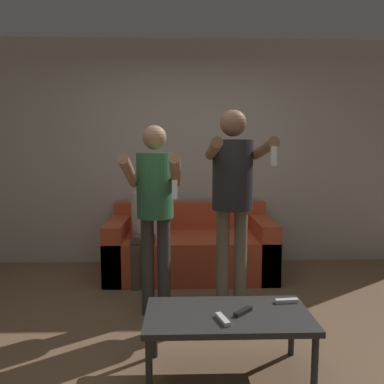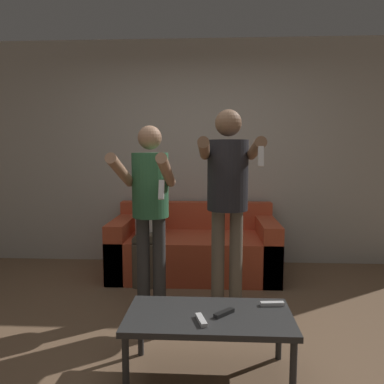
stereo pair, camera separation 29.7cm
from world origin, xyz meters
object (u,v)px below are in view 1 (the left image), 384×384
Objects in this scene: person_standing_left at (155,200)px; coffee_table at (228,319)px; remote_near at (223,319)px; remote_mid at (243,312)px; couch at (191,249)px; person_seated at (144,222)px; remote_far at (287,301)px; person_standing_right at (233,187)px.

coffee_table is (0.50, -0.87, -0.62)m from person_standing_left.
remote_near is at bearing -65.10° from person_standing_left.
remote_mid is (0.09, -0.01, 0.05)m from coffee_table.
remote_near is at bearing -111.95° from coffee_table.
person_standing_left is 12.10× the size of remote_mid.
couch reaches higher than coffee_table.
person_seated is (-0.17, 0.85, -0.35)m from person_standing_left.
person_seated is (-0.49, -0.22, 0.36)m from couch.
coffee_table is 0.43m from remote_far.
remote_near is at bearing -86.26° from couch.
couch is 2.05m from remote_near.
remote_mid reaches higher than coffee_table.
person_seated reaches higher than remote_near.
remote_far is (0.58, -1.79, 0.14)m from couch.
person_standing_right is 1.70× the size of coffee_table.
remote_near is 0.51m from remote_far.
remote_mid is at bearing 36.46° from remote_near.
person_standing_right is 11.14× the size of remote_near.
couch is 1.55× the size of person_seated.
person_standing_right is at bearing -73.18° from couch.
coffee_table is 7.68× the size of remote_mid.
person_standing_right is 1.21m from remote_near.
person_standing_right is at bearing 86.61° from remote_mid.
remote_far reaches higher than coffee_table.
person_standing_right is at bearing 0.39° from person_standing_left.
person_seated is (-0.81, 0.84, -0.45)m from person_standing_right.
coffee_table is at bearing -84.75° from couch.
couch is at bearing 106.82° from person_standing_right.
person_standing_left is at bearing 114.90° from remote_near.
coffee_table is (0.18, -1.93, 0.09)m from couch.
couch is at bearing 93.74° from remote_near.
coffee_table is at bearing -68.64° from person_seated.
person_standing_right is at bearing 80.68° from coffee_table.
remote_near is at bearing -143.54° from remote_mid.
person_standing_right is at bearing 79.20° from remote_near.
person_standing_right reaches higher than person_seated.
person_standing_right is 1.03m from remote_far.
person_standing_right is at bearing 109.64° from remote_far.
remote_near is (-0.19, -0.98, -0.67)m from person_standing_right.
remote_mid is (0.59, -0.88, -0.57)m from person_standing_left.
person_seated reaches higher than remote_far.
person_seated is 1.94m from remote_near.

